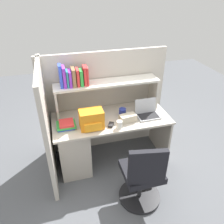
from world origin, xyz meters
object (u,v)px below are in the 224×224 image
at_px(backpack, 92,120).
at_px(laptop, 147,112).
at_px(computer_mouse, 111,125).
at_px(paper_cup, 119,125).
at_px(snack_canister, 122,113).
at_px(tissue_box, 128,118).
at_px(office_chair, 142,178).

bearing_deg(backpack, laptop, 6.04).
relative_size(backpack, computer_mouse, 2.88).
distance_m(laptop, backpack, 0.81).
xyz_separation_m(computer_mouse, paper_cup, (0.09, -0.07, 0.03)).
bearing_deg(paper_cup, laptop, 22.42).
relative_size(laptop, backpack, 1.04).
bearing_deg(snack_canister, backpack, -161.95).
distance_m(backpack, paper_cup, 0.36).
relative_size(laptop, paper_cup, 3.11).
height_order(backpack, paper_cup, backpack).
distance_m(backpack, tissue_box, 0.49).
bearing_deg(computer_mouse, backpack, -160.87).
height_order(backpack, snack_canister, backpack).
distance_m(computer_mouse, snack_canister, 0.29).
bearing_deg(snack_canister, tissue_box, -77.64).
height_order(laptop, computer_mouse, laptop).
relative_size(tissue_box, office_chair, 0.24).
bearing_deg(computer_mouse, paper_cup, -9.85).
bearing_deg(laptop, office_chair, -114.65).
bearing_deg(computer_mouse, laptop, 39.38).
bearing_deg(backpack, paper_cup, -17.45).
xyz_separation_m(paper_cup, office_chair, (0.11, -0.59, -0.39)).
relative_size(paper_cup, tissue_box, 0.46).
distance_m(paper_cup, snack_canister, 0.28).
xyz_separation_m(laptop, paper_cup, (-0.46, -0.19, -0.00)).
relative_size(paper_cup, snack_canister, 0.83).
xyz_separation_m(laptop, tissue_box, (-0.31, -0.07, -0.00)).
height_order(laptop, snack_canister, laptop).
relative_size(laptop, computer_mouse, 3.01).
height_order(tissue_box, snack_canister, snack_canister).
bearing_deg(office_chair, snack_canister, -80.89).
distance_m(tissue_box, office_chair, 0.80).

